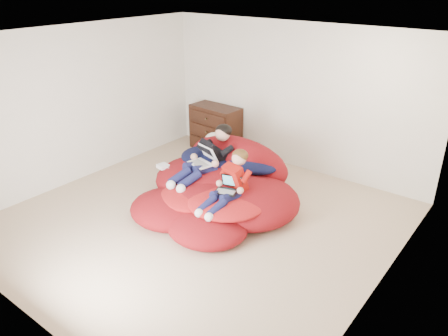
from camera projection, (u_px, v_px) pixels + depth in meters
room_shell at (199, 206)px, 6.09m from camera, size 5.10×5.10×2.77m
dresser at (215, 128)px, 8.45m from camera, size 1.00×0.57×0.87m
beanbag_pile at (219, 188)px, 6.53m from camera, size 2.46×2.40×0.89m
cream_pillow at (217, 141)px, 7.29m from camera, size 0.47×0.30×0.30m
older_boy at (209, 154)px, 6.65m from camera, size 0.48×1.31×0.71m
younger_boy at (230, 181)px, 5.89m from camera, size 0.35×0.95×0.72m
laptop_white at (204, 159)px, 6.57m from camera, size 0.41×0.45×0.24m
laptop_black at (229, 187)px, 5.90m from camera, size 0.35×0.36×0.21m
power_adapter at (163, 166)px, 6.86m from camera, size 0.18×0.18×0.06m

